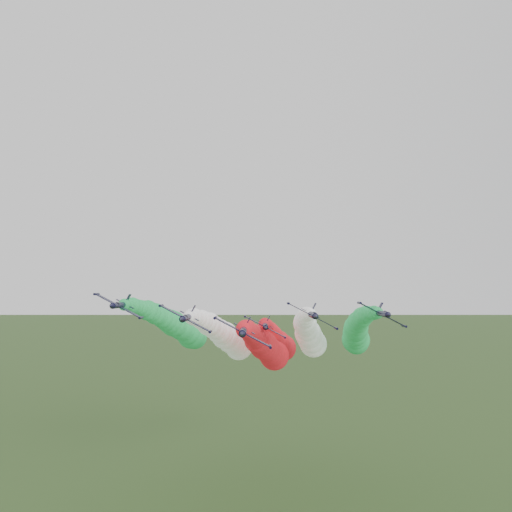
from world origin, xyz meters
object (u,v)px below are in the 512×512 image
object	(u,v)px
jet_outer_right	(357,332)
jet_outer_left	(178,327)
jet_trail	(277,341)
jet_inner_left	(226,336)
jet_inner_right	(309,334)
jet_lead	(265,346)

from	to	relation	value
jet_outer_right	jet_outer_left	bearing A→B (deg)	-178.36
jet_outer_right	jet_trail	size ratio (longest dim) A/B	0.99
jet_inner_left	jet_inner_right	xyz separation A→B (m)	(19.41, 3.27, 0.25)
jet_outer_left	jet_lead	bearing A→B (deg)	-34.68
jet_outer_right	jet_inner_left	bearing A→B (deg)	-164.82
jet_lead	jet_trail	size ratio (longest dim) A/B	1.00
jet_lead	jet_inner_left	size ratio (longest dim) A/B	1.00
jet_outer_right	jet_trail	bearing A→B (deg)	148.46
jet_outer_left	jet_trail	bearing A→B (deg)	27.86
jet_outer_left	jet_trail	distance (m)	28.29
jet_inner_left	jet_trail	distance (m)	24.09
jet_inner_left	jet_inner_right	distance (m)	19.68
jet_inner_left	jet_outer_right	xyz separation A→B (m)	(31.69, 8.60, 0.24)
jet_lead	jet_outer_left	world-z (taller)	jet_outer_left
jet_lead	jet_outer_right	size ratio (longest dim) A/B	1.00
jet_outer_left	jet_trail	xyz separation A→B (m)	(24.67, 13.04, -4.67)
jet_inner_right	jet_outer_right	distance (m)	13.39
jet_outer_left	jet_trail	world-z (taller)	jet_outer_left
jet_outer_left	jet_inner_right	bearing A→B (deg)	-7.34
jet_outer_left	jet_inner_left	bearing A→B (deg)	-31.09
jet_lead	jet_inner_left	world-z (taller)	jet_inner_left
jet_lead	jet_inner_right	bearing A→B (deg)	44.75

